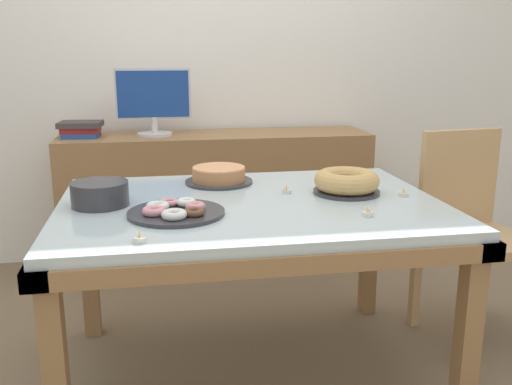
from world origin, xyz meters
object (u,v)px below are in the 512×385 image
object	(u,v)px
chair	(471,224)
computer_monitor	(153,102)
book_stack	(81,129)
tealight_centre	(403,194)
plate_stack	(100,194)
tealight_left_edge	(140,239)
pastry_platter	(175,211)
cake_golden_bundt	(347,182)
tealight_right_edge	(286,191)
tealight_near_front	(368,214)
cake_chocolate_round	(219,176)

from	to	relation	value
chair	computer_monitor	distance (m)	1.81
book_stack	tealight_centre	bearing A→B (deg)	-42.98
plate_stack	book_stack	bearing A→B (deg)	99.57
computer_monitor	tealight_centre	size ratio (longest dim) A/B	10.60
plate_stack	tealight_left_edge	xyz separation A→B (m)	(0.15, -0.45, -0.03)
book_stack	pastry_platter	bearing A→B (deg)	-71.17
tealight_left_edge	chair	bearing A→B (deg)	22.76
cake_golden_bundt	tealight_left_edge	bearing A→B (deg)	-149.75
cake_golden_bundt	plate_stack	distance (m)	0.96
tealight_centre	tealight_left_edge	distance (m)	1.08
tealight_right_edge	tealight_near_front	xyz separation A→B (m)	(0.20, -0.37, 0.00)
computer_monitor	tealight_near_front	world-z (taller)	computer_monitor
cake_chocolate_round	tealight_left_edge	distance (m)	0.80
tealight_left_edge	tealight_near_front	xyz separation A→B (m)	(0.77, 0.14, 0.00)
computer_monitor	pastry_platter	bearing A→B (deg)	-87.40
tealight_right_edge	tealight_centre	size ratio (longest dim) A/B	1.00
tealight_centre	chair	bearing A→B (deg)	27.24
cake_golden_bundt	tealight_right_edge	bearing A→B (deg)	170.45
cake_chocolate_round	tealight_left_edge	bearing A→B (deg)	-113.51
computer_monitor	plate_stack	bearing A→B (deg)	-99.65
tealight_left_edge	tealight_near_front	size ratio (longest dim) A/B	1.00
cake_chocolate_round	pastry_platter	distance (m)	0.51
pastry_platter	tealight_right_edge	xyz separation A→B (m)	(0.45, 0.24, -0.00)
cake_golden_bundt	tealight_left_edge	world-z (taller)	cake_golden_bundt
chair	plate_stack	size ratio (longest dim) A/B	4.48
tealight_right_edge	computer_monitor	bearing A→B (deg)	114.20
chair	tealight_near_front	world-z (taller)	chair
plate_stack	tealight_near_front	bearing A→B (deg)	-18.45
book_stack	computer_monitor	bearing A→B (deg)	-0.20
pastry_platter	tealight_centre	xyz separation A→B (m)	(0.89, 0.11, -0.00)
chair	plate_stack	bearing A→B (deg)	-174.26
computer_monitor	cake_chocolate_round	size ratio (longest dim) A/B	1.46
cake_golden_bundt	plate_stack	bearing A→B (deg)	-178.67
book_stack	tealight_near_front	distance (m)	1.89
computer_monitor	pastry_platter	world-z (taller)	computer_monitor
cake_golden_bundt	pastry_platter	distance (m)	0.72
book_stack	tealight_right_edge	world-z (taller)	book_stack
book_stack	pastry_platter	distance (m)	1.47
cake_chocolate_round	cake_golden_bundt	bearing A→B (deg)	-28.79
pastry_platter	tealight_left_edge	bearing A→B (deg)	-113.05
computer_monitor	tealight_right_edge	world-z (taller)	computer_monitor
pastry_platter	tealight_right_edge	size ratio (longest dim) A/B	8.50
cake_golden_bundt	plate_stack	xyz separation A→B (m)	(-0.96, -0.02, -0.00)
cake_chocolate_round	plate_stack	distance (m)	0.55
plate_stack	tealight_left_edge	bearing A→B (deg)	-71.22
cake_chocolate_round	tealight_near_front	xyz separation A→B (m)	(0.45, -0.60, -0.02)
chair	tealight_right_edge	distance (m)	0.91
chair	cake_chocolate_round	xyz separation A→B (m)	(-1.13, 0.13, 0.24)
computer_monitor	chair	bearing A→B (deg)	-36.81
book_stack	tealight_near_front	size ratio (longest dim) A/B	6.15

